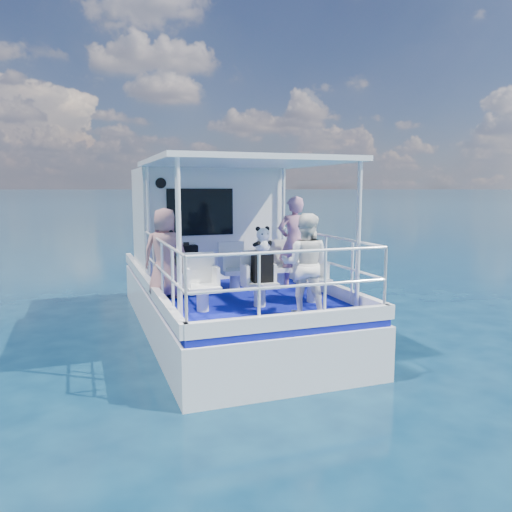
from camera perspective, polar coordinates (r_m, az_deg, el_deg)
The scene contains 20 objects.
ground at distance 8.98m, azimuth -2.03°, elevation -9.79°, with size 2000.00×2000.00×0.00m, color #072036.
hull at distance 9.90m, azimuth -3.80°, elevation -8.13°, with size 3.00×7.00×1.60m, color white.
deck at distance 9.70m, azimuth -3.84°, elevation -3.29°, with size 2.90×6.90×0.10m, color #0A0E89.
cabin at distance 10.80m, azimuth -5.78°, elevation 3.97°, with size 2.85×2.00×2.20m, color white.
canopy at distance 8.38m, azimuth -1.71°, elevation 10.72°, with size 3.00×3.20×0.08m, color white.
canopy_posts at distance 8.35m, azimuth -1.57°, elevation 2.90°, with size 2.77×2.97×2.20m.
railings at distance 8.12m, azimuth -0.84°, elevation -1.50°, with size 2.84×3.59×1.00m, color white, non-canonical shape.
seat_port_fwd at distance 8.68m, azimuth -8.14°, elevation -3.05°, with size 0.48×0.46×0.38m, color white.
seat_center_fwd at distance 8.90m, azimuth -2.45°, elevation -2.71°, with size 0.48×0.46×0.38m, color white.
seat_stbd_fwd at distance 9.20m, azimuth 2.92°, elevation -2.37°, with size 0.48×0.46×0.38m, color white.
seat_port_aft at distance 7.44m, azimuth -6.12°, elevation -4.84°, with size 0.48×0.46×0.38m, color white.
seat_center_aft at distance 7.69m, azimuth 0.42°, elevation -4.38°, with size 0.48×0.46×0.38m, color white.
seat_stbd_aft at distance 8.04m, azimuth 6.47°, elevation -3.89°, with size 0.48×0.46×0.38m, color white.
passenger_port_fwd at distance 8.37m, azimuth -10.33°, elevation 0.35°, with size 0.56×0.40×1.49m, color tan.
passenger_stbd_fwd at distance 9.09m, azimuth 4.32°, elevation 1.57°, with size 0.61×0.40×1.66m, color #C17D9C.
passenger_stbd_aft at distance 7.15m, azimuth 5.66°, elevation -0.95°, with size 0.71×0.55×1.46m, color white.
backpack_port at distance 8.59m, azimuth -7.89°, elevation -0.32°, with size 0.35×0.20×0.46m, color black.
backpack_center at distance 7.62m, azimuth 0.72°, elevation -1.28°, with size 0.31×0.17×0.46m, color black.
compact_camera at distance 8.55m, azimuth -7.98°, elevation 1.39°, with size 0.09×0.05×0.05m, color black.
panda at distance 7.55m, azimuth 0.75°, elevation 1.89°, with size 0.26×0.21×0.39m, color white, non-canonical shape.
Camera 1 is at (-2.58, -8.16, 2.71)m, focal length 35.00 mm.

